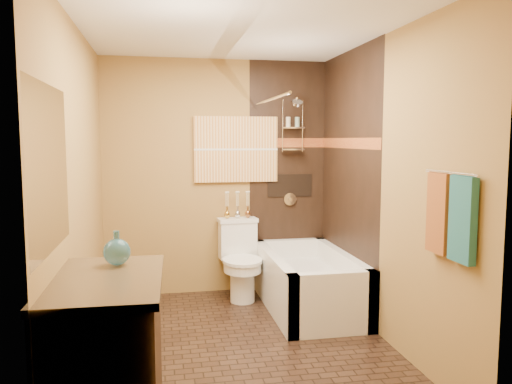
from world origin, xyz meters
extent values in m
plane|color=black|center=(0.00, 0.00, 0.00)|extent=(3.00, 3.00, 0.00)
cube|color=olive|center=(-1.20, 0.00, 1.25)|extent=(0.02, 3.00, 2.50)
cube|color=olive|center=(1.20, 0.00, 1.25)|extent=(0.02, 3.00, 2.50)
cube|color=olive|center=(0.00, 1.50, 1.25)|extent=(2.40, 0.02, 2.50)
cube|color=olive|center=(0.00, -1.50, 1.25)|extent=(2.40, 0.02, 2.50)
plane|color=silver|center=(0.00, 0.00, 2.50)|extent=(3.00, 3.00, 0.00)
cube|color=black|center=(0.78, 1.49, 1.25)|extent=(0.85, 0.01, 2.50)
cube|color=black|center=(1.19, 0.75, 1.25)|extent=(0.01, 1.50, 2.50)
cube|color=maroon|center=(0.78, 1.48, 1.62)|extent=(0.85, 0.01, 0.10)
cube|color=maroon|center=(1.18, 0.75, 1.62)|extent=(0.01, 1.50, 0.10)
cube|color=black|center=(0.80, 1.48, 1.15)|extent=(0.50, 0.01, 0.25)
cylinder|color=silver|center=(0.80, 1.35, 2.08)|extent=(0.02, 0.26, 0.02)
cylinder|color=silver|center=(0.80, 1.20, 2.03)|extent=(0.11, 0.11, 0.09)
cylinder|color=silver|center=(0.80, 1.47, 1.00)|extent=(0.14, 0.02, 0.14)
cylinder|color=silver|center=(0.40, 0.75, 2.02)|extent=(0.03, 1.55, 0.03)
cylinder|color=silver|center=(1.15, -1.05, 1.45)|extent=(0.02, 0.55, 0.02)
cube|color=#1A5459|center=(1.16, -1.18, 1.18)|extent=(0.05, 0.22, 0.52)
cube|color=brown|center=(1.16, -0.92, 1.18)|extent=(0.05, 0.22, 0.52)
cube|color=orange|center=(0.20, 1.48, 1.55)|extent=(0.90, 0.04, 0.70)
cube|color=white|center=(-1.19, -1.00, 1.50)|extent=(0.01, 1.00, 0.90)
cube|color=white|center=(0.80, 0.05, 0.28)|extent=(0.80, 0.10, 0.55)
cube|color=white|center=(0.80, 1.45, 0.28)|extent=(0.80, 0.10, 0.55)
cube|color=white|center=(0.45, 0.75, 0.28)|extent=(0.10, 1.50, 0.55)
cube|color=white|center=(1.15, 0.75, 0.28)|extent=(0.10, 1.50, 0.55)
cube|color=white|center=(0.80, 0.75, 0.17)|extent=(0.64, 1.34, 0.35)
cube|color=white|center=(0.20, 1.39, 0.58)|extent=(0.41, 0.21, 0.39)
cube|color=white|center=(0.20, 1.39, 0.80)|extent=(0.43, 0.23, 0.04)
cylinder|color=white|center=(0.20, 1.08, 0.20)|extent=(0.25, 0.25, 0.39)
cylinder|color=white|center=(0.20, 1.08, 0.37)|extent=(0.38, 0.38, 0.10)
cylinder|color=white|center=(0.20, 1.08, 0.43)|extent=(0.40, 0.40, 0.03)
cube|color=black|center=(-0.92, -1.00, 0.42)|extent=(0.61, 0.97, 0.85)
cube|color=black|center=(-0.92, -1.00, 0.87)|extent=(0.64, 1.02, 0.04)
camera|label=1|loc=(-0.61, -3.83, 1.65)|focal=35.00mm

